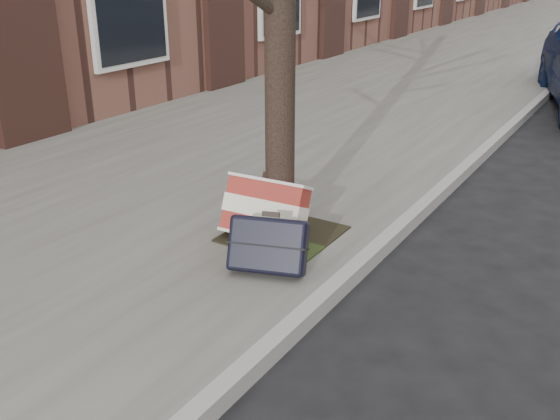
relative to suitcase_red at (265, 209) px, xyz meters
The scene contains 5 objects.
ground 2.36m from the suitcase_red, 26.88° to the right, with size 120.00×120.00×0.00m, color black.
near_sidewalk 14.04m from the suitcase_red, 96.62° to the left, with size 5.00×70.00×0.12m, color slate.
dirt_patch 0.30m from the suitcase_red, 60.44° to the left, with size 0.85×0.85×0.01m, color black.
suitcase_red is the anchor object (origin of this frame).
suitcase_navy 0.58m from the suitcase_red, 54.40° to the right, with size 0.57×0.18×0.41m, color black.
Camera 1 is at (0.49, -2.84, 2.31)m, focal length 40.00 mm.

